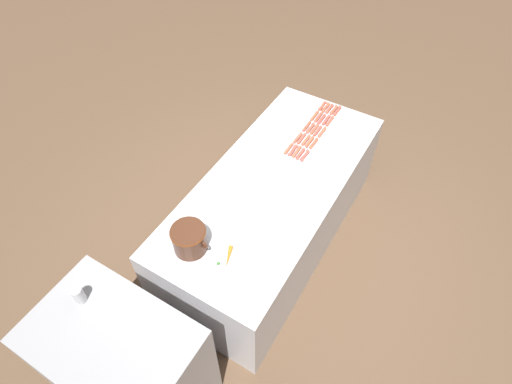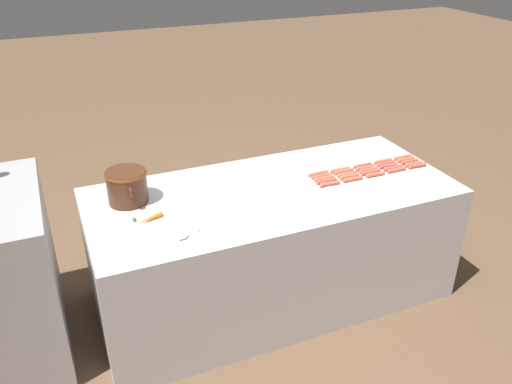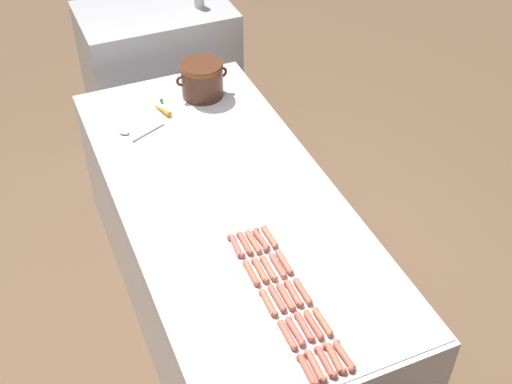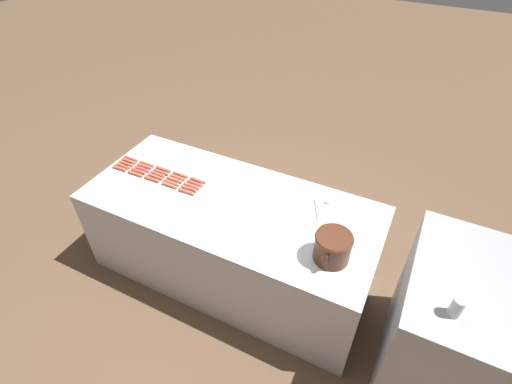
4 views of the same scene
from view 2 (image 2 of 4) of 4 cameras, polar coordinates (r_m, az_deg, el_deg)
ground_plane at (r=3.77m, az=1.67°, el=-10.94°), size 20.00×20.00×0.00m
griddle_counter at (r=3.52m, az=1.77°, el=-5.68°), size 1.02×2.32×0.83m
hot_dog_0 at (r=3.76m, az=17.11°, el=2.76°), size 0.03×0.15×0.03m
hot_dog_1 at (r=3.66m, az=15.02°, el=2.35°), size 0.03×0.15×0.03m
hot_dog_2 at (r=3.56m, az=12.83°, el=1.88°), size 0.03×0.15×0.03m
hot_dog_3 at (r=3.47m, az=10.47°, el=1.41°), size 0.03×0.15×0.03m
hot_dog_4 at (r=3.38m, az=8.01°, el=0.91°), size 0.04×0.15×0.03m
hot_dog_5 at (r=3.78m, az=16.74°, el=2.96°), size 0.03×0.15×0.03m
hot_dog_6 at (r=3.68m, az=14.66°, el=2.56°), size 0.03×0.15×0.03m
hot_dog_7 at (r=3.59m, az=12.36°, el=2.14°), size 0.03×0.15×0.03m
hot_dog_8 at (r=3.50m, az=10.13°, el=1.68°), size 0.03×0.15×0.03m
hot_dog_9 at (r=3.42m, az=7.66°, el=1.21°), size 0.03×0.15×0.03m
hot_dog_10 at (r=3.81m, az=16.34°, el=3.20°), size 0.03×0.15×0.03m
hot_dog_11 at (r=3.71m, az=14.21°, el=2.80°), size 0.03×0.15×0.03m
hot_dog_12 at (r=3.62m, az=12.14°, el=2.38°), size 0.03×0.15×0.03m
hot_dog_13 at (r=3.53m, az=9.85°, el=1.93°), size 0.03×0.15×0.03m
hot_dog_14 at (r=3.45m, az=7.44°, el=1.49°), size 0.03×0.15×0.03m
hot_dog_15 at (r=3.84m, az=15.97°, el=3.42°), size 0.04×0.15×0.03m
hot_dog_16 at (r=3.74m, az=13.96°, el=3.04°), size 0.03×0.15×0.03m
hot_dog_17 at (r=3.64m, az=11.77°, el=2.60°), size 0.03×0.15×0.03m
hot_dog_18 at (r=3.56m, az=9.52°, el=2.22°), size 0.03×0.15×0.03m
hot_dog_19 at (r=3.48m, az=7.14°, el=1.74°), size 0.04×0.15×0.03m
hot_dog_20 at (r=3.87m, az=15.68°, el=3.65°), size 0.03×0.15×0.03m
hot_dog_21 at (r=3.77m, az=13.61°, el=3.27°), size 0.03×0.15×0.03m
hot_dog_22 at (r=3.67m, az=11.50°, el=2.86°), size 0.03×0.15×0.03m
hot_dog_23 at (r=3.58m, az=9.13°, el=2.41°), size 0.03×0.15×0.03m
hot_dog_24 at (r=3.51m, az=6.79°, el=2.01°), size 0.03×0.15×0.03m
bean_pot at (r=3.21m, az=-13.86°, el=0.76°), size 0.31×0.25×0.20m
serving_spoon at (r=2.88m, az=-7.87°, el=-4.36°), size 0.26×0.15×0.02m
carrot at (r=3.02m, az=-11.65°, el=-2.87°), size 0.09×0.18×0.03m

